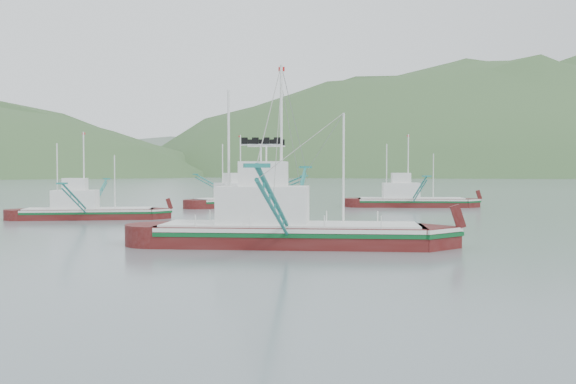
{
  "coord_description": "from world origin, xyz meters",
  "views": [
    {
      "loc": [
        -5.89,
        -41.78,
        4.97
      ],
      "look_at": [
        0.0,
        6.0,
        3.2
      ],
      "focal_mm": 40.0,
      "sensor_mm": 36.0,
      "label": 1
    }
  ],
  "objects": [
    {
      "name": "headland_right",
      "position": [
        240.0,
        430.0,
        0.0
      ],
      "size": [
        684.0,
        432.0,
        306.0
      ],
      "primitive_type": "ellipsoid",
      "color": "#37592E",
      "rests_on": "ground"
    },
    {
      "name": "bg_boat_far",
      "position": [
        -1.52,
        41.9,
        2.11
      ],
      "size": [
        16.75,
        22.8,
        10.06
      ],
      "rotation": [
        0.0,
        0.0,
        0.54
      ],
      "color": "#460C0B",
      "rests_on": "ground"
    },
    {
      "name": "ridge_distant",
      "position": [
        30.0,
        560.0,
        0.0
      ],
      "size": [
        960.0,
        400.0,
        240.0
      ],
      "primitive_type": "ellipsoid",
      "color": "slate",
      "rests_on": "ground"
    },
    {
      "name": "main_boat",
      "position": [
        -0.97,
        -1.31,
        2.24
      ],
      "size": [
        17.51,
        30.29,
        12.42
      ],
      "rotation": [
        0.0,
        0.0,
        -0.21
      ],
      "color": "#460C0B",
      "rests_on": "ground"
    },
    {
      "name": "bg_boat_left",
      "position": [
        -17.82,
        22.83,
        1.26
      ],
      "size": [
        12.57,
        22.77,
        9.22
      ],
      "rotation": [
        0.0,
        0.0,
        0.0
      ],
      "color": "#460C0B",
      "rests_on": "ground"
    },
    {
      "name": "bg_boat_right",
      "position": [
        19.84,
        38.09,
        1.71
      ],
      "size": [
        14.19,
        24.68,
        10.08
      ],
      "rotation": [
        0.0,
        0.0,
        -0.18
      ],
      "color": "#460C0B",
      "rests_on": "ground"
    },
    {
      "name": "ground",
      "position": [
        0.0,
        0.0,
        0.0
      ],
      "size": [
        1200.0,
        1200.0,
        0.0
      ],
      "primitive_type": "plane",
      "color": "slate",
      "rests_on": "ground"
    }
  ]
}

